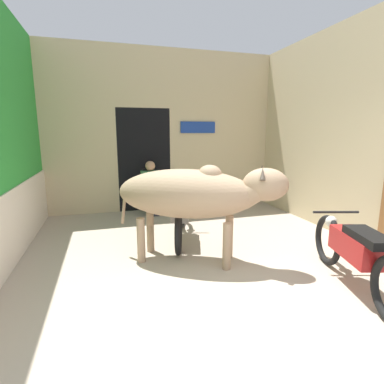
# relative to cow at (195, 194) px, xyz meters

# --- Properties ---
(ground_plane) EXTENTS (30.00, 30.00, 0.00)m
(ground_plane) POSITION_rel_cow_xyz_m (0.18, -1.83, -0.96)
(ground_plane) COLOR tan
(wall_back_with_doorway) EXTENTS (5.16, 0.93, 3.59)m
(wall_back_with_doorway) POSITION_rel_cow_xyz_m (0.01, 3.27, 0.60)
(wall_back_with_doorway) COLOR #C6B289
(wall_back_with_doorway) RESTS_ON ground_plane
(wall_right_with_door) EXTENTS (0.22, 4.84, 3.59)m
(wall_right_with_door) POSITION_rel_cow_xyz_m (2.85, 0.54, 0.81)
(wall_right_with_door) COLOR #C6B289
(wall_right_with_door) RESTS_ON ground_plane
(cow) EXTENTS (2.28, 1.53, 1.37)m
(cow) POSITION_rel_cow_xyz_m (0.00, 0.00, 0.00)
(cow) COLOR tan
(cow) RESTS_ON ground_plane
(motorcycle_near) EXTENTS (0.74, 1.97, 0.78)m
(motorcycle_near) POSITION_rel_cow_xyz_m (1.52, -1.26, -0.51)
(motorcycle_near) COLOR black
(motorcycle_near) RESTS_ON ground_plane
(motorcycle_far) EXTENTS (0.76, 1.92, 0.78)m
(motorcycle_far) POSITION_rel_cow_xyz_m (0.03, 0.90, -0.51)
(motorcycle_far) COLOR black
(motorcycle_far) RESTS_ON ground_plane
(shopkeeper_seated) EXTENTS (0.40, 0.34, 1.17)m
(shopkeeper_seated) POSITION_rel_cow_xyz_m (-0.21, 2.57, -0.34)
(shopkeeper_seated) COLOR #282833
(shopkeeper_seated) RESTS_ON ground_plane
(plastic_stool) EXTENTS (0.37, 0.37, 0.42)m
(plastic_stool) POSITION_rel_cow_xyz_m (0.13, 2.58, -0.73)
(plastic_stool) COLOR beige
(plastic_stool) RESTS_ON ground_plane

